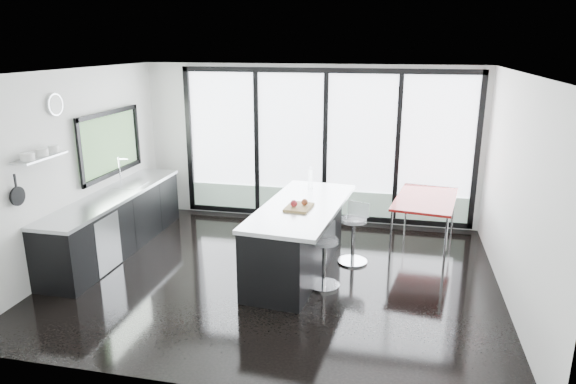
% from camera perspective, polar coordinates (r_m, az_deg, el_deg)
% --- Properties ---
extents(floor, '(6.00, 5.00, 0.00)m').
position_cam_1_polar(floor, '(7.29, -1.29, -9.31)').
color(floor, black).
rests_on(floor, ground).
extents(ceiling, '(6.00, 5.00, 0.00)m').
position_cam_1_polar(ceiling, '(6.59, -1.45, 13.23)').
color(ceiling, white).
rests_on(ceiling, wall_back).
extents(wall_back, '(6.00, 0.09, 2.80)m').
position_cam_1_polar(wall_back, '(9.14, 3.97, 4.40)').
color(wall_back, silver).
rests_on(wall_back, ground).
extents(wall_front, '(6.00, 0.00, 2.80)m').
position_cam_1_polar(wall_front, '(4.54, -8.89, -6.61)').
color(wall_front, silver).
rests_on(wall_front, ground).
extents(wall_left, '(0.26, 5.00, 2.80)m').
position_cam_1_polar(wall_left, '(8.21, -21.54, 4.00)').
color(wall_left, silver).
rests_on(wall_left, ground).
extents(wall_right, '(0.00, 5.00, 2.80)m').
position_cam_1_polar(wall_right, '(6.78, 24.11, -0.14)').
color(wall_right, silver).
rests_on(wall_right, ground).
extents(counter_cabinets, '(0.69, 3.24, 1.36)m').
position_cam_1_polar(counter_cabinets, '(8.44, -18.59, -3.15)').
color(counter_cabinets, black).
rests_on(counter_cabinets, floor).
extents(island, '(1.25, 2.53, 1.30)m').
position_cam_1_polar(island, '(7.27, 0.95, -5.03)').
color(island, black).
rests_on(island, floor).
extents(bar_stool_near, '(0.54, 0.54, 0.68)m').
position_cam_1_polar(bar_stool_near, '(6.88, 4.04, -7.87)').
color(bar_stool_near, silver).
rests_on(bar_stool_near, floor).
extents(bar_stool_far, '(0.56, 0.56, 0.70)m').
position_cam_1_polar(bar_stool_far, '(7.64, 7.25, -5.36)').
color(bar_stool_far, silver).
rests_on(bar_stool_far, floor).
extents(red_table, '(1.11, 1.66, 0.82)m').
position_cam_1_polar(red_table, '(8.39, 14.86, -3.32)').
color(red_table, maroon).
rests_on(red_table, floor).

